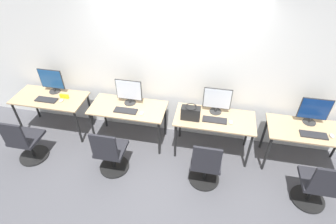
{
  "coord_description": "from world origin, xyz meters",
  "views": [
    {
      "loc": [
        0.63,
        -3.0,
        3.41
      ],
      "look_at": [
        0.0,
        0.12,
        0.89
      ],
      "focal_mm": 28.0,
      "sensor_mm": 36.0,
      "label": 1
    }
  ],
  "objects_px": {
    "mouse_far_right": "(332,136)",
    "office_chair_far_right": "(317,187)",
    "mouse_right": "(231,122)",
    "handbag": "(191,113)",
    "monitor_far_left": "(52,81)",
    "office_chair_far_left": "(26,143)",
    "mouse_left": "(141,113)",
    "monitor_far_right": "(314,111)",
    "office_chair_left": "(111,154)",
    "keyboard_far_right": "(314,135)",
    "monitor_right": "(217,100)",
    "keyboard_left": "(126,111)",
    "office_chair_right": "(206,166)",
    "keyboard_far_left": "(46,100)",
    "mouse_far_left": "(61,100)",
    "monitor_left": "(129,92)",
    "keyboard_right": "(215,120)"
  },
  "relations": [
    {
      "from": "monitor_right",
      "to": "handbag",
      "type": "bearing_deg",
      "value": -145.94
    },
    {
      "from": "office_chair_far_left",
      "to": "office_chair_right",
      "type": "bearing_deg",
      "value": 1.94
    },
    {
      "from": "keyboard_right",
      "to": "mouse_far_right",
      "type": "relative_size",
      "value": 4.27
    },
    {
      "from": "monitor_far_left",
      "to": "monitor_left",
      "type": "xyz_separation_m",
      "value": [
        1.46,
        -0.06,
        0.0
      ]
    },
    {
      "from": "office_chair_far_left",
      "to": "keyboard_left",
      "type": "xyz_separation_m",
      "value": [
        1.51,
        0.69,
        0.38
      ]
    },
    {
      "from": "office_chair_right",
      "to": "monitor_far_right",
      "type": "bearing_deg",
      "value": 30.38
    },
    {
      "from": "keyboard_far_right",
      "to": "mouse_far_right",
      "type": "height_order",
      "value": "mouse_far_right"
    },
    {
      "from": "keyboard_far_left",
      "to": "handbag",
      "type": "relative_size",
      "value": 1.28
    },
    {
      "from": "keyboard_far_right",
      "to": "monitor_right",
      "type": "bearing_deg",
      "value": 168.88
    },
    {
      "from": "office_chair_left",
      "to": "keyboard_right",
      "type": "distance_m",
      "value": 1.72
    },
    {
      "from": "office_chair_far_left",
      "to": "keyboard_right",
      "type": "height_order",
      "value": "office_chair_far_left"
    },
    {
      "from": "mouse_right",
      "to": "handbag",
      "type": "height_order",
      "value": "handbag"
    },
    {
      "from": "keyboard_far_left",
      "to": "handbag",
      "type": "bearing_deg",
      "value": -0.03
    },
    {
      "from": "monitor_far_right",
      "to": "mouse_far_right",
      "type": "distance_m",
      "value": 0.44
    },
    {
      "from": "monitor_far_right",
      "to": "mouse_far_right",
      "type": "height_order",
      "value": "monitor_far_right"
    },
    {
      "from": "monitor_far_right",
      "to": "keyboard_right",
      "type": "bearing_deg",
      "value": -170.33
    },
    {
      "from": "monitor_far_left",
      "to": "keyboard_far_right",
      "type": "xyz_separation_m",
      "value": [
        4.37,
        -0.31,
        -0.22
      ]
    },
    {
      "from": "mouse_right",
      "to": "mouse_far_right",
      "type": "bearing_deg",
      "value": -0.67
    },
    {
      "from": "office_chair_far_left",
      "to": "keyboard_left",
      "type": "distance_m",
      "value": 1.7
    },
    {
      "from": "mouse_far_left",
      "to": "handbag",
      "type": "relative_size",
      "value": 0.3
    },
    {
      "from": "office_chair_right",
      "to": "handbag",
      "type": "height_order",
      "value": "handbag"
    },
    {
      "from": "mouse_right",
      "to": "mouse_far_right",
      "type": "relative_size",
      "value": 1.0
    },
    {
      "from": "mouse_far_right",
      "to": "office_chair_far_right",
      "type": "bearing_deg",
      "value": -109.39
    },
    {
      "from": "keyboard_far_left",
      "to": "office_chair_far_right",
      "type": "relative_size",
      "value": 0.43
    },
    {
      "from": "mouse_left",
      "to": "mouse_far_right",
      "type": "relative_size",
      "value": 1.0
    },
    {
      "from": "office_chair_right",
      "to": "office_chair_far_right",
      "type": "relative_size",
      "value": 1.0
    },
    {
      "from": "office_chair_right",
      "to": "handbag",
      "type": "relative_size",
      "value": 3.01
    },
    {
      "from": "mouse_far_left",
      "to": "office_chair_left",
      "type": "xyz_separation_m",
      "value": [
        1.12,
        -0.69,
        -0.38
      ]
    },
    {
      "from": "mouse_left",
      "to": "monitor_far_right",
      "type": "xyz_separation_m",
      "value": [
        2.63,
        0.32,
        0.21
      ]
    },
    {
      "from": "keyboard_far_right",
      "to": "office_chair_far_right",
      "type": "xyz_separation_m",
      "value": [
        0.02,
        -0.65,
        -0.38
      ]
    },
    {
      "from": "mouse_right",
      "to": "keyboard_far_left",
      "type": "bearing_deg",
      "value": -179.72
    },
    {
      "from": "monitor_far_left",
      "to": "office_chair_far_right",
      "type": "height_order",
      "value": "monitor_far_left"
    },
    {
      "from": "keyboard_far_left",
      "to": "keyboard_far_right",
      "type": "xyz_separation_m",
      "value": [
        4.37,
        -0.03,
        0.0
      ]
    },
    {
      "from": "mouse_left",
      "to": "monitor_right",
      "type": "xyz_separation_m",
      "value": [
        1.18,
        0.3,
        0.21
      ]
    },
    {
      "from": "mouse_far_right",
      "to": "mouse_left",
      "type": "bearing_deg",
      "value": -179.2
    },
    {
      "from": "mouse_far_left",
      "to": "monitor_far_right",
      "type": "xyz_separation_m",
      "value": [
        4.1,
        0.25,
        0.21
      ]
    },
    {
      "from": "monitor_far_left",
      "to": "mouse_right",
      "type": "distance_m",
      "value": 3.18
    },
    {
      "from": "office_chair_far_left",
      "to": "keyboard_left",
      "type": "height_order",
      "value": "office_chair_far_left"
    },
    {
      "from": "office_chair_far_left",
      "to": "handbag",
      "type": "relative_size",
      "value": 3.01
    },
    {
      "from": "monitor_far_left",
      "to": "mouse_far_right",
      "type": "relative_size",
      "value": 4.99
    },
    {
      "from": "mouse_far_left",
      "to": "office_chair_right",
      "type": "height_order",
      "value": "office_chair_right"
    },
    {
      "from": "keyboard_far_left",
      "to": "mouse_far_left",
      "type": "distance_m",
      "value": 0.27
    },
    {
      "from": "keyboard_far_left",
      "to": "mouse_left",
      "type": "height_order",
      "value": "mouse_left"
    },
    {
      "from": "mouse_far_right",
      "to": "office_chair_far_right",
      "type": "distance_m",
      "value": 0.82
    },
    {
      "from": "monitor_far_right",
      "to": "mouse_far_right",
      "type": "relative_size",
      "value": 4.99
    },
    {
      "from": "office_chair_left",
      "to": "office_chair_far_right",
      "type": "xyz_separation_m",
      "value": [
        3.0,
        -0.01,
        0.0
      ]
    },
    {
      "from": "mouse_far_right",
      "to": "handbag",
      "type": "xyz_separation_m",
      "value": [
        -2.1,
        0.0,
        0.1
      ]
    },
    {
      "from": "office_chair_far_left",
      "to": "mouse_left",
      "type": "distance_m",
      "value": 1.95
    },
    {
      "from": "monitor_left",
      "to": "keyboard_right",
      "type": "height_order",
      "value": "monitor_left"
    },
    {
      "from": "office_chair_right",
      "to": "keyboard_right",
      "type": "bearing_deg",
      "value": 85.16
    }
  ]
}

